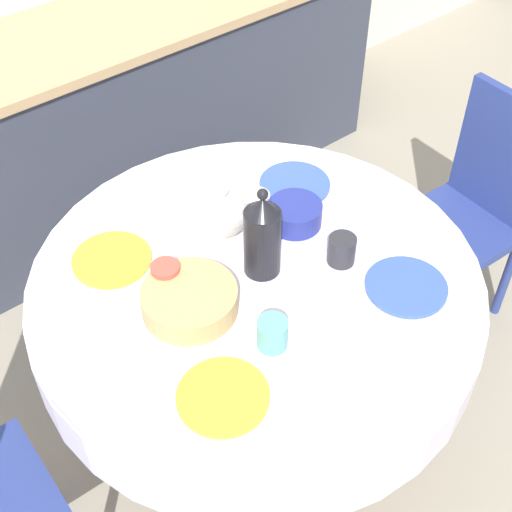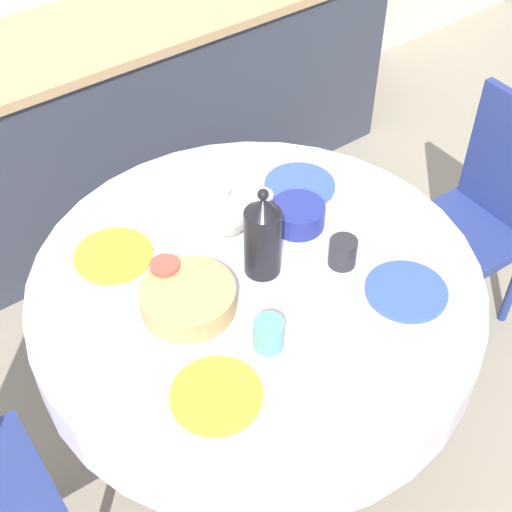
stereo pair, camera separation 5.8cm
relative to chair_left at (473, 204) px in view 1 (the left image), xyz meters
name	(u,v)px [view 1 (the left image)]	position (x,y,z in m)	size (l,w,h in m)	color
ground_plane	(256,417)	(-1.02, 0.06, -0.52)	(12.00, 12.00, 0.00)	#9E937F
kitchen_counter	(54,146)	(-1.02, 1.43, -0.06)	(3.24, 0.64, 0.92)	#383D4C
dining_table	(256,303)	(-1.02, 0.06, 0.12)	(1.36, 1.36, 0.76)	brown
chair_left	(473,204)	(0.00, 0.00, 0.00)	(0.42, 0.42, 0.95)	navy
plate_near_left	(223,397)	(-1.36, -0.22, 0.25)	(0.24, 0.24, 0.01)	yellow
cup_near_left	(272,334)	(-1.15, -0.17, 0.28)	(0.08, 0.08, 0.09)	#5BA39E
plate_near_right	(406,287)	(-0.72, -0.26, 0.25)	(0.24, 0.24, 0.01)	#3856AD
cup_near_right	(342,250)	(-0.79, -0.06, 0.28)	(0.08, 0.08, 0.09)	#28282D
plate_far_left	(112,259)	(-1.32, 0.38, 0.25)	(0.24, 0.24, 0.01)	yellow
cup_far_left	(166,277)	(-1.26, 0.18, 0.28)	(0.08, 0.08, 0.09)	#CC4C3D
plate_far_right	(295,184)	(-0.66, 0.30, 0.25)	(0.24, 0.24, 0.01)	#3856AD
cup_far_right	(257,206)	(-0.86, 0.26, 0.28)	(0.08, 0.08, 0.09)	white
coffee_carafe	(262,236)	(-0.99, 0.07, 0.37)	(0.11, 0.11, 0.30)	black
teapot	(224,214)	(-0.98, 0.26, 0.32)	(0.20, 0.15, 0.19)	silver
bread_basket	(190,300)	(-1.25, 0.07, 0.28)	(0.27, 0.27, 0.08)	tan
fruit_bowl	(295,214)	(-0.78, 0.16, 0.28)	(0.17, 0.17, 0.08)	navy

